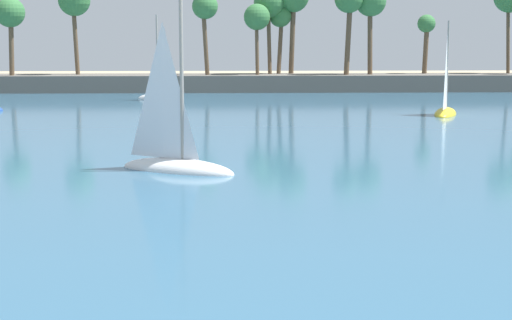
{
  "coord_description": "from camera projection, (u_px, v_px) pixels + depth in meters",
  "views": [
    {
      "loc": [
        0.86,
        -4.88,
        5.94
      ],
      "look_at": [
        1.55,
        14.06,
        3.01
      ],
      "focal_mm": 56.99,
      "sensor_mm": 36.0,
      "label": 1
    }
  ],
  "objects": [
    {
      "name": "sea",
      "position": [
        216.0,
        104.0,
        69.35
      ],
      "size": [
        220.0,
        112.51,
        0.06
      ],
      "primitive_type": "cube",
      "color": "#33607F",
      "rests_on": "ground"
    },
    {
      "name": "sailboat_mid_bay",
      "position": [
        445.0,
        106.0,
        60.12
      ],
      "size": [
        3.18,
        5.33,
        7.41
      ],
      "color": "yellow",
      "rests_on": "sea"
    },
    {
      "name": "palm_headland",
      "position": [
        225.0,
        60.0,
        84.99
      ],
      "size": [
        82.68,
        6.28,
        11.75
      ],
      "color": "#605B54",
      "rests_on": "ground"
    },
    {
      "name": "sailboat_toward_headland",
      "position": [
        161.0,
        92.0,
        73.51
      ],
      "size": [
        5.32,
        5.08,
        8.21
      ],
      "color": "white",
      "rests_on": "sea"
    },
    {
      "name": "sailboat_far_left",
      "position": [
        175.0,
        154.0,
        35.38
      ],
      "size": [
        5.67,
        4.09,
        8.05
      ],
      "color": "white",
      "rests_on": "sea"
    }
  ]
}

